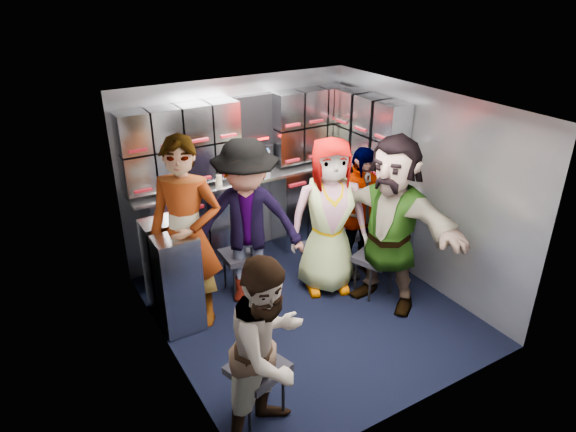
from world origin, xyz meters
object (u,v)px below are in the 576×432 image
jump_seat_near_left (258,371)px  attendant_arc_c (329,217)px  attendant_arc_a (269,351)px  jump_seat_mid_left (241,257)px  jump_seat_mid_right (347,236)px  jump_seat_center (318,249)px  jump_seat_near_right (375,259)px  attendant_arc_b (247,224)px  attendant_standing (186,236)px  attendant_arc_d (358,213)px  attendant_arc_e (390,224)px

jump_seat_near_left → attendant_arc_c: bearing=39.2°
attendant_arc_a → attendant_arc_c: bearing=18.8°
jump_seat_mid_left → jump_seat_mid_right: bearing=-7.2°
jump_seat_center → attendant_arc_c: attendant_arc_c is taller
jump_seat_center → jump_seat_near_right: (0.36, -0.52, 0.03)m
attendant_arc_b → attendant_standing: bearing=-148.9°
jump_seat_near_right → attendant_standing: attendant_standing is taller
attendant_arc_c → attendant_arc_d: 0.47m
jump_seat_mid_left → attendant_arc_d: 1.36m
jump_seat_mid_right → attendant_arc_a: (-1.91, -1.64, 0.36)m
jump_seat_near_left → jump_seat_center: size_ratio=1.15×
attendant_arc_c → attendant_arc_e: size_ratio=0.94×
jump_seat_center → attendant_arc_e: bearing=-62.7°
jump_seat_center → attendant_arc_e: (0.36, -0.70, 0.52)m
attendant_arc_a → attendant_arc_b: (0.64, 1.62, 0.13)m
jump_seat_center → jump_seat_mid_right: jump_seat_mid_right is taller
jump_seat_mid_left → attendant_arc_d: bearing=-15.0°
jump_seat_mid_left → jump_seat_near_left: bearing=-111.7°
jump_seat_near_left → attendant_arc_b: (0.64, 1.44, 0.46)m
jump_seat_center → attendant_arc_a: (-1.46, -1.55, 0.37)m
jump_seat_near_left → attendant_arc_a: 0.37m
jump_seat_mid_left → attendant_arc_c: (0.82, -0.42, 0.44)m
jump_seat_mid_right → attendant_arc_d: bearing=-90.0°
jump_seat_near_left → jump_seat_mid_right: (1.91, 1.46, -0.03)m
jump_seat_center → attendant_arc_a: attendant_arc_a is taller
attendant_standing → jump_seat_mid_right: bearing=40.2°
jump_seat_center → attendant_arc_a: bearing=-133.3°
jump_seat_near_right → attendant_arc_d: (0.09, 0.42, 0.34)m
jump_seat_near_left → attendant_standing: attendant_standing is taller
attendant_arc_e → jump_seat_mid_right: bearing=152.0°
attendant_arc_d → attendant_arc_e: size_ratio=0.83×
jump_seat_near_right → attendant_arc_c: bearing=136.8°
jump_seat_mid_left → attendant_arc_c: attendant_arc_c is taller
jump_seat_near_right → attendant_arc_c: 0.66m
jump_seat_near_left → attendant_arc_d: size_ratio=0.33×
jump_seat_center → jump_seat_near_right: jump_seat_near_right is taller
attendant_standing → attendant_arc_c: 1.48m
jump_seat_near_left → jump_seat_center: jump_seat_near_left is taller
jump_seat_near_left → attendant_arc_b: bearing=65.9°
attendant_standing → jump_seat_center: bearing=37.6°
jump_seat_near_right → attendant_arc_e: (0.00, -0.18, 0.49)m
jump_seat_mid_right → attendant_arc_e: 0.94m
attendant_arc_a → attendant_arc_b: attendant_arc_b is taller
jump_seat_mid_left → jump_seat_center: size_ratio=1.07×
jump_seat_near_left → attendant_standing: 1.48m
jump_seat_near_right → attendant_standing: size_ratio=0.26×
attendant_arc_a → attendant_arc_b: 1.75m
jump_seat_near_left → attendant_arc_b: attendant_arc_b is taller
attendant_arc_b → attendant_arc_d: bearing=19.0°
jump_seat_mid_left → jump_seat_near_right: jump_seat_near_right is taller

